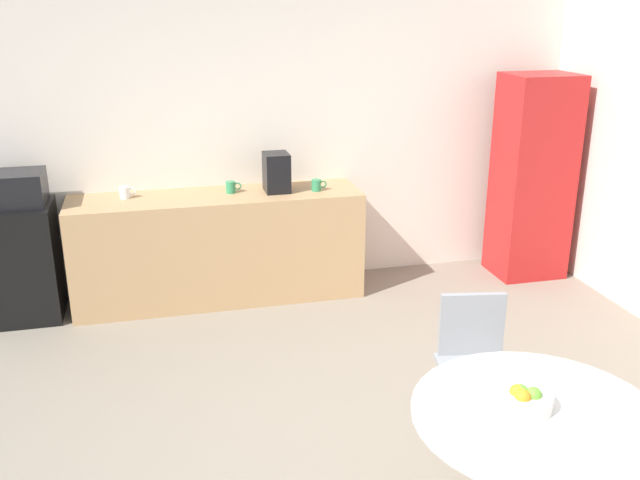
{
  "coord_description": "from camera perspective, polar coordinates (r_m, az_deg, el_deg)",
  "views": [
    {
      "loc": [
        -0.74,
        -2.89,
        2.44
      ],
      "look_at": [
        0.28,
        1.23,
        0.95
      ],
      "focal_mm": 39.44,
      "sensor_mm": 36.0,
      "label": 1
    }
  ],
  "objects": [
    {
      "name": "wall_back",
      "position": [
        6.05,
        -6.66,
        8.31
      ],
      "size": [
        6.0,
        0.1,
        2.6
      ],
      "primitive_type": "cube",
      "color": "silver",
      "rests_on": "ground_plane"
    },
    {
      "name": "chair_gray",
      "position": [
        4.15,
        12.43,
        -8.7
      ],
      "size": [
        0.49,
        0.49,
        0.83
      ],
      "color": "silver",
      "rests_on": "ground_plane"
    },
    {
      "name": "locker_cabinet",
      "position": [
        6.54,
        16.85,
        4.89
      ],
      "size": [
        0.6,
        0.5,
        1.81
      ],
      "primitive_type": "cube",
      "color": "#B21E1E",
      "rests_on": "ground_plane"
    },
    {
      "name": "coffee_maker",
      "position": [
        5.8,
        -3.55,
        5.5
      ],
      "size": [
        0.2,
        0.24,
        0.32
      ],
      "primitive_type": "cube",
      "color": "black",
      "rests_on": "counter_block"
    },
    {
      "name": "counter_block",
      "position": [
        5.91,
        -8.23,
        -0.58
      ],
      "size": [
        2.37,
        0.6,
        0.9
      ],
      "primitive_type": "cube",
      "color": "tan",
      "rests_on": "ground_plane"
    },
    {
      "name": "fruit_bowl",
      "position": [
        3.25,
        15.95,
        -12.27
      ],
      "size": [
        0.28,
        0.28,
        0.11
      ],
      "color": "silver",
      "rests_on": "round_table"
    },
    {
      "name": "mug_green",
      "position": [
        5.81,
        -7.23,
        4.28
      ],
      "size": [
        0.13,
        0.08,
        0.09
      ],
      "color": "#338C59",
      "rests_on": "counter_block"
    },
    {
      "name": "round_table",
      "position": [
        3.33,
        17.04,
        -15.2
      ],
      "size": [
        1.09,
        1.09,
        0.74
      ],
      "color": "silver",
      "rests_on": "ground_plane"
    },
    {
      "name": "microwave",
      "position": [
        5.81,
        -23.75,
        3.79
      ],
      "size": [
        0.48,
        0.38,
        0.26
      ],
      "primitive_type": "cube",
      "color": "black",
      "rests_on": "mini_fridge"
    },
    {
      "name": "mug_white",
      "position": [
        5.83,
        -0.27,
        4.48
      ],
      "size": [
        0.13,
        0.08,
        0.09
      ],
      "color": "#338C59",
      "rests_on": "counter_block"
    },
    {
      "name": "mug_red",
      "position": [
        5.82,
        -15.53,
        3.74
      ],
      "size": [
        0.13,
        0.08,
        0.09
      ],
      "color": "white",
      "rests_on": "counter_block"
    },
    {
      "name": "mini_fridge",
      "position": [
        5.98,
        -23.0,
        -1.65
      ],
      "size": [
        0.54,
        0.54,
        0.92
      ],
      "primitive_type": "cube",
      "color": "black",
      "rests_on": "ground_plane"
    }
  ]
}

